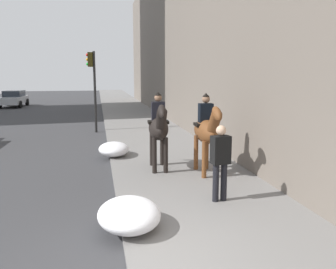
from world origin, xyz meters
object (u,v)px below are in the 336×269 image
mounted_horse_near (159,127)px  mounted_horse_far (207,130)px  car_mid_lane (14,98)px  pedestrian_greeting (220,158)px  traffic_light_near_curb (93,79)px

mounted_horse_near → mounted_horse_far: bearing=63.4°
mounted_horse_near → car_mid_lane: 25.65m
mounted_horse_far → car_mid_lane: (24.72, 10.26, -0.63)m
pedestrian_greeting → car_mid_lane: size_ratio=0.40×
mounted_horse_near → car_mid_lane: bearing=-155.7°
mounted_horse_near → traffic_light_near_curb: traffic_light_near_curb is taller
mounted_horse_near → car_mid_lane: (24.00, 9.03, -0.63)m
mounted_horse_near → traffic_light_near_curb: bearing=-163.0°
pedestrian_greeting → traffic_light_near_curb: 11.45m
pedestrian_greeting → car_mid_lane: bearing=11.4°
mounted_horse_far → pedestrian_greeting: mounted_horse_far is taller
mounted_horse_near → car_mid_lane: mounted_horse_near is taller
mounted_horse_far → pedestrian_greeting: size_ratio=1.34×
car_mid_lane → traffic_light_near_curb: size_ratio=1.07×
pedestrian_greeting → traffic_light_near_curb: traffic_light_near_curb is taller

